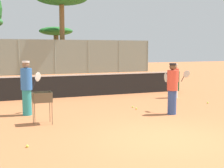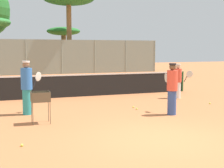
# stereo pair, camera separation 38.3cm
# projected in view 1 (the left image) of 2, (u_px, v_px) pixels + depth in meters

# --- Properties ---
(ground_plane) EXTENTS (80.00, 80.00, 0.00)m
(ground_plane) POSITION_uv_depth(u_px,v_px,m) (168.00, 139.00, 7.83)
(ground_plane) COLOR #C67242
(tennis_net) EXTENTS (10.97, 0.10, 1.07)m
(tennis_net) POSITION_uv_depth(u_px,v_px,m) (82.00, 85.00, 14.83)
(tennis_net) COLOR #26592D
(tennis_net) RESTS_ON ground_plane
(back_fence) EXTENTS (22.08, 0.08, 3.10)m
(back_fence) POSITION_uv_depth(u_px,v_px,m) (37.00, 57.00, 27.46)
(back_fence) COLOR gray
(back_fence) RESTS_ON ground_plane
(tree_3) EXTENTS (4.88, 4.88, 7.63)m
(tree_3) POSITION_uv_depth(u_px,v_px,m) (62.00, 0.00, 29.35)
(tree_3) COLOR brown
(tree_3) RESTS_ON ground_plane
(tree_5) EXTENTS (3.57, 3.57, 4.61)m
(tree_5) POSITION_uv_depth(u_px,v_px,m) (56.00, 33.00, 33.26)
(tree_5) COLOR brown
(tree_5) RESTS_ON ground_plane
(player_white_outfit) EXTENTS (0.70, 0.66, 1.58)m
(player_white_outfit) POSITION_uv_depth(u_px,v_px,m) (175.00, 80.00, 14.42)
(player_white_outfit) COLOR white
(player_white_outfit) RESTS_ON ground_plane
(player_red_cap) EXTENTS (0.80, 0.67, 1.86)m
(player_red_cap) POSITION_uv_depth(u_px,v_px,m) (27.00, 87.00, 10.61)
(player_red_cap) COLOR teal
(player_red_cap) RESTS_ON ground_plane
(player_yellow_shirt) EXTENTS (0.37, 0.92, 1.78)m
(player_yellow_shirt) POSITION_uv_depth(u_px,v_px,m) (172.00, 88.00, 10.76)
(player_yellow_shirt) COLOR #334C8C
(player_yellow_shirt) RESTS_ON ground_plane
(ball_cart) EXTENTS (0.56, 0.41, 0.98)m
(ball_cart) POSITION_uv_depth(u_px,v_px,m) (42.00, 100.00, 9.35)
(ball_cart) COLOR brown
(ball_cart) RESTS_ON ground_plane
(tennis_ball_0) EXTENTS (0.07, 0.07, 0.07)m
(tennis_ball_0) POSITION_uv_depth(u_px,v_px,m) (27.00, 146.00, 7.18)
(tennis_ball_0) COLOR #D1E54C
(tennis_ball_0) RESTS_ON ground_plane
(tennis_ball_1) EXTENTS (0.07, 0.07, 0.07)m
(tennis_ball_1) POSITION_uv_depth(u_px,v_px,m) (208.00, 103.00, 12.98)
(tennis_ball_1) COLOR #D1E54C
(tennis_ball_1) RESTS_ON ground_plane
(tennis_ball_3) EXTENTS (0.07, 0.07, 0.07)m
(tennis_ball_3) POSITION_uv_depth(u_px,v_px,m) (133.00, 107.00, 12.07)
(tennis_ball_3) COLOR #D1E54C
(tennis_ball_3) RESTS_ON ground_plane
(tennis_ball_4) EXTENTS (0.07, 0.07, 0.07)m
(tennis_ball_4) POSITION_uv_depth(u_px,v_px,m) (136.00, 109.00, 11.71)
(tennis_ball_4) COLOR #D1E54C
(tennis_ball_4) RESTS_ON ground_plane
(parked_car) EXTENTS (4.20, 1.70, 1.60)m
(parked_car) POSITION_uv_depth(u_px,v_px,m) (31.00, 65.00, 31.83)
(parked_car) COLOR #232328
(parked_car) RESTS_ON ground_plane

